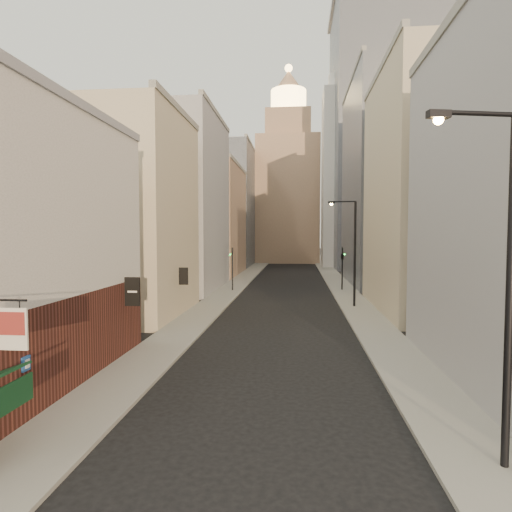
# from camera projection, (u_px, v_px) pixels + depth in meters

# --- Properties ---
(sidewalk_left) EXTENTS (3.00, 140.00, 0.15)m
(sidewalk_left) POSITION_uv_depth(u_px,v_px,m) (245.00, 278.00, 62.96)
(sidewalk_left) COLOR gray
(sidewalk_left) RESTS_ON ground
(sidewalk_right) EXTENTS (3.00, 140.00, 0.15)m
(sidewalk_right) POSITION_uv_depth(u_px,v_px,m) (334.00, 278.00, 61.71)
(sidewalk_right) COLOR gray
(sidewalk_right) RESTS_ON ground
(left_bldg_beige) EXTENTS (8.00, 12.00, 16.00)m
(left_bldg_beige) POSITION_uv_depth(u_px,v_px,m) (132.00, 216.00, 34.24)
(left_bldg_beige) COLOR #BFB092
(left_bldg_beige) RESTS_ON ground
(left_bldg_grey) EXTENTS (8.00, 16.00, 20.00)m
(left_bldg_grey) POSITION_uv_depth(u_px,v_px,m) (185.00, 204.00, 50.04)
(left_bldg_grey) COLOR #99989E
(left_bldg_grey) RESTS_ON ground
(left_bldg_tan) EXTENTS (8.00, 18.00, 17.00)m
(left_bldg_tan) POSITION_uv_depth(u_px,v_px,m) (214.00, 221.00, 68.01)
(left_bldg_tan) COLOR #9F7C62
(left_bldg_tan) RESTS_ON ground
(left_bldg_wingrid) EXTENTS (8.00, 20.00, 24.00)m
(left_bldg_wingrid) POSITION_uv_depth(u_px,v_px,m) (233.00, 207.00, 87.70)
(left_bldg_wingrid) COLOR gray
(left_bldg_wingrid) RESTS_ON ground
(right_bldg_beige) EXTENTS (8.00, 16.00, 20.00)m
(right_bldg_beige) POSITION_uv_depth(u_px,v_px,m) (427.00, 193.00, 35.80)
(right_bldg_beige) COLOR #BFB092
(right_bldg_beige) RESTS_ON ground
(right_bldg_wingrid) EXTENTS (8.00, 20.00, 26.00)m
(right_bldg_wingrid) POSITION_uv_depth(u_px,v_px,m) (381.00, 184.00, 55.52)
(right_bldg_wingrid) COLOR gray
(right_bldg_wingrid) RESTS_ON ground
(highrise) EXTENTS (21.00, 23.00, 51.20)m
(highrise) POSITION_uv_depth(u_px,v_px,m) (386.00, 134.00, 82.09)
(highrise) COLOR gray
(highrise) RESTS_ON ground
(clock_tower) EXTENTS (14.00, 14.00, 44.90)m
(clock_tower) POSITION_uv_depth(u_px,v_px,m) (288.00, 185.00, 98.26)
(clock_tower) COLOR #9F7C62
(clock_tower) RESTS_ON ground
(white_tower) EXTENTS (8.00, 8.00, 41.50)m
(white_tower) POSITION_uv_depth(u_px,v_px,m) (343.00, 172.00, 83.24)
(white_tower) COLOR silver
(white_tower) RESTS_ON ground
(streetlamp_near) EXTENTS (2.55, 0.74, 9.84)m
(streetlamp_near) POSITION_uv_depth(u_px,v_px,m) (502.00, 270.00, 11.57)
(streetlamp_near) COLOR black
(streetlamp_near) RESTS_ON ground
(streetlamp_mid) EXTENTS (2.48, 0.43, 9.47)m
(streetlamp_mid) POSITION_uv_depth(u_px,v_px,m) (352.00, 247.00, 37.74)
(streetlamp_mid) COLOR black
(streetlamp_mid) RESTS_ON ground
(traffic_light_left) EXTENTS (0.54, 0.43, 5.00)m
(traffic_light_left) POSITION_uv_depth(u_px,v_px,m) (232.00, 262.00, 48.40)
(traffic_light_left) COLOR black
(traffic_light_left) RESTS_ON ground
(traffic_light_right) EXTENTS (0.65, 0.64, 5.00)m
(traffic_light_right) POSITION_uv_depth(u_px,v_px,m) (342.00, 259.00, 48.86)
(traffic_light_right) COLOR black
(traffic_light_right) RESTS_ON ground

